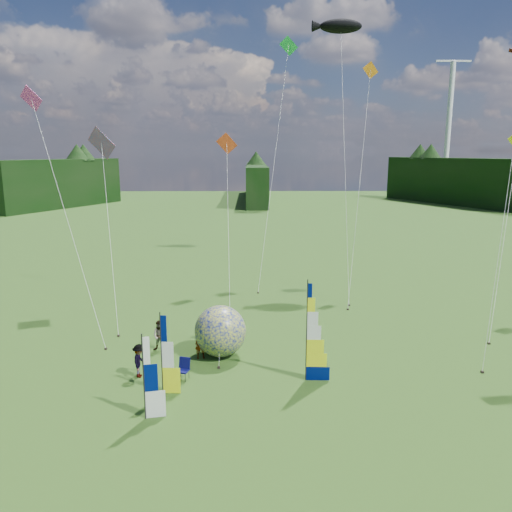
{
  "coord_description": "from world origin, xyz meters",
  "views": [
    {
      "loc": [
        -1.24,
        -17.31,
        10.0
      ],
      "look_at": [
        -1.0,
        4.0,
        5.5
      ],
      "focal_mm": 35.0,
      "sensor_mm": 36.0,
      "label": 1
    }
  ],
  "objects_px": {
    "spectator_a": "(201,343)",
    "spectator_d": "(212,328)",
    "camp_chair": "(183,369)",
    "kite_whale": "(345,140)",
    "feather_banner_main": "(307,333)",
    "bol_inflatable": "(220,331)",
    "spectator_c": "(139,361)",
    "side_banner_far": "(144,378)",
    "spectator_b": "(160,336)",
    "side_banner_left": "(161,355)"
  },
  "relations": [
    {
      "from": "spectator_a",
      "to": "spectator_d",
      "type": "xyz_separation_m",
      "value": [
        0.4,
        2.04,
        0.03
      ]
    },
    {
      "from": "camp_chair",
      "to": "kite_whale",
      "type": "relative_size",
      "value": 0.05
    },
    {
      "from": "feather_banner_main",
      "to": "spectator_d",
      "type": "distance_m",
      "value": 6.53
    },
    {
      "from": "feather_banner_main",
      "to": "bol_inflatable",
      "type": "height_order",
      "value": "feather_banner_main"
    },
    {
      "from": "bol_inflatable",
      "to": "spectator_a",
      "type": "bearing_deg",
      "value": -160.51
    },
    {
      "from": "spectator_c",
      "to": "kite_whale",
      "type": "relative_size",
      "value": 0.07
    },
    {
      "from": "bol_inflatable",
      "to": "side_banner_far",
      "type": "bearing_deg",
      "value": -112.76
    },
    {
      "from": "spectator_a",
      "to": "spectator_b",
      "type": "bearing_deg",
      "value": 141.32
    },
    {
      "from": "spectator_c",
      "to": "camp_chair",
      "type": "relative_size",
      "value": 1.57
    },
    {
      "from": "side_banner_left",
      "to": "spectator_c",
      "type": "relative_size",
      "value": 2.24
    },
    {
      "from": "bol_inflatable",
      "to": "kite_whale",
      "type": "xyz_separation_m",
      "value": [
        8.37,
        13.62,
        9.47
      ]
    },
    {
      "from": "spectator_a",
      "to": "spectator_c",
      "type": "distance_m",
      "value": 3.28
    },
    {
      "from": "spectator_b",
      "to": "camp_chair",
      "type": "distance_m",
      "value": 3.71
    },
    {
      "from": "spectator_c",
      "to": "side_banner_far",
      "type": "bearing_deg",
      "value": -164.77
    },
    {
      "from": "bol_inflatable",
      "to": "camp_chair",
      "type": "height_order",
      "value": "bol_inflatable"
    },
    {
      "from": "feather_banner_main",
      "to": "bol_inflatable",
      "type": "relative_size",
      "value": 1.75
    },
    {
      "from": "side_banner_left",
      "to": "feather_banner_main",
      "type": "bearing_deg",
      "value": 13.74
    },
    {
      "from": "camp_chair",
      "to": "kite_whale",
      "type": "xyz_separation_m",
      "value": [
        9.9,
        16.31,
        10.26
      ]
    },
    {
      "from": "side_banner_left",
      "to": "side_banner_far",
      "type": "xyz_separation_m",
      "value": [
        -0.31,
        -2.04,
        -0.08
      ]
    },
    {
      "from": "feather_banner_main",
      "to": "side_banner_left",
      "type": "bearing_deg",
      "value": -166.79
    },
    {
      "from": "side_banner_far",
      "to": "spectator_b",
      "type": "distance_m",
      "value": 6.72
    },
    {
      "from": "side_banner_far",
      "to": "spectator_b",
      "type": "xyz_separation_m",
      "value": [
        -0.59,
        6.64,
        -0.85
      ]
    },
    {
      "from": "feather_banner_main",
      "to": "kite_whale",
      "type": "relative_size",
      "value": 0.21
    },
    {
      "from": "side_banner_far",
      "to": "feather_banner_main",
      "type": "bearing_deg",
      "value": 15.19
    },
    {
      "from": "kite_whale",
      "to": "spectator_c",
      "type": "bearing_deg",
      "value": -139.49
    },
    {
      "from": "side_banner_far",
      "to": "spectator_b",
      "type": "bearing_deg",
      "value": 84.07
    },
    {
      "from": "side_banner_far",
      "to": "kite_whale",
      "type": "height_order",
      "value": "kite_whale"
    },
    {
      "from": "side_banner_far",
      "to": "spectator_a",
      "type": "xyz_separation_m",
      "value": [
        1.57,
        5.66,
        -0.87
      ]
    },
    {
      "from": "spectator_b",
      "to": "side_banner_left",
      "type": "bearing_deg",
      "value": -71.55
    },
    {
      "from": "camp_chair",
      "to": "side_banner_far",
      "type": "bearing_deg",
      "value": -90.17
    },
    {
      "from": "spectator_a",
      "to": "kite_whale",
      "type": "bearing_deg",
      "value": 42.13
    },
    {
      "from": "spectator_c",
      "to": "bol_inflatable",
      "type": "bearing_deg",
      "value": -56.19
    },
    {
      "from": "spectator_a",
      "to": "camp_chair",
      "type": "distance_m",
      "value": 2.44
    },
    {
      "from": "spectator_c",
      "to": "spectator_d",
      "type": "xyz_separation_m",
      "value": [
        2.96,
        4.08,
        0.04
      ]
    },
    {
      "from": "spectator_b",
      "to": "spectator_c",
      "type": "xyz_separation_m",
      "value": [
        -0.41,
        -3.02,
        -0.02
      ]
    },
    {
      "from": "feather_banner_main",
      "to": "side_banner_far",
      "type": "bearing_deg",
      "value": -151.06
    },
    {
      "from": "side_banner_left",
      "to": "bol_inflatable",
      "type": "bearing_deg",
      "value": 64.08
    },
    {
      "from": "spectator_d",
      "to": "side_banner_far",
      "type": "bearing_deg",
      "value": 121.8
    },
    {
      "from": "spectator_d",
      "to": "kite_whale",
      "type": "xyz_separation_m",
      "value": [
        8.92,
        11.92,
        9.94
      ]
    },
    {
      "from": "side_banner_far",
      "to": "spectator_c",
      "type": "distance_m",
      "value": 3.86
    },
    {
      "from": "side_banner_left",
      "to": "spectator_d",
      "type": "distance_m",
      "value": 5.96
    },
    {
      "from": "side_banner_left",
      "to": "kite_whale",
      "type": "bearing_deg",
      "value": 62.19
    },
    {
      "from": "bol_inflatable",
      "to": "spectator_c",
      "type": "relative_size",
      "value": 1.67
    },
    {
      "from": "feather_banner_main",
      "to": "spectator_d",
      "type": "relative_size",
      "value": 2.78
    },
    {
      "from": "feather_banner_main",
      "to": "spectator_b",
      "type": "relative_size",
      "value": 2.82
    },
    {
      "from": "side_banner_far",
      "to": "camp_chair",
      "type": "bearing_deg",
      "value": 62.38
    },
    {
      "from": "side_banner_far",
      "to": "kite_whale",
      "type": "distance_m",
      "value": 24.21
    },
    {
      "from": "spectator_b",
      "to": "camp_chair",
      "type": "height_order",
      "value": "spectator_b"
    },
    {
      "from": "spectator_d",
      "to": "kite_whale",
      "type": "relative_size",
      "value": 0.07
    },
    {
      "from": "spectator_c",
      "to": "camp_chair",
      "type": "bearing_deg",
      "value": -99.33
    }
  ]
}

